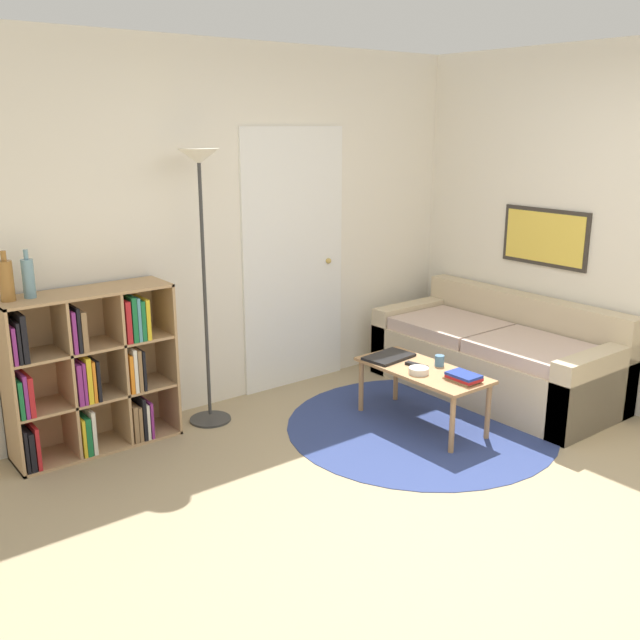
% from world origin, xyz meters
% --- Properties ---
extents(ground_plane, '(14.00, 14.00, 0.00)m').
position_xyz_m(ground_plane, '(0.00, 0.00, 0.00)').
color(ground_plane, tan).
extents(wall_back, '(7.11, 0.11, 2.60)m').
position_xyz_m(wall_back, '(0.02, 2.38, 1.29)').
color(wall_back, silver).
rests_on(wall_back, ground_plane).
extents(wall_right, '(0.08, 5.36, 2.60)m').
position_xyz_m(wall_right, '(2.08, 1.18, 1.30)').
color(wall_right, silver).
rests_on(wall_right, ground_plane).
extents(rug, '(1.86, 1.86, 0.01)m').
position_xyz_m(rug, '(0.69, 1.09, 0.00)').
color(rug, navy).
rests_on(rug, ground_plane).
extents(bookshelf, '(1.05, 0.34, 1.04)m').
position_xyz_m(bookshelf, '(-1.22, 2.17, 0.51)').
color(bookshelf, tan).
rests_on(bookshelf, ground_plane).
extents(floor_lamp, '(0.29, 0.29, 1.89)m').
position_xyz_m(floor_lamp, '(-0.42, 2.09, 1.51)').
color(floor_lamp, '#333333').
rests_on(floor_lamp, ground_plane).
extents(couch, '(0.86, 1.89, 0.74)m').
position_xyz_m(couch, '(1.66, 1.21, 0.27)').
color(couch, '#CCB793').
rests_on(couch, ground_plane).
extents(coffee_table, '(0.43, 0.96, 0.41)m').
position_xyz_m(coffee_table, '(0.72, 1.12, 0.36)').
color(coffee_table, '#AD7F51').
rests_on(coffee_table, ground_plane).
extents(laptop, '(0.38, 0.27, 0.02)m').
position_xyz_m(laptop, '(0.69, 1.43, 0.42)').
color(laptop, black).
rests_on(laptop, coffee_table).
extents(bowl, '(0.14, 0.14, 0.04)m').
position_xyz_m(bowl, '(0.62, 1.07, 0.43)').
color(bowl, silver).
rests_on(bowl, coffee_table).
extents(book_stack_on_table, '(0.15, 0.22, 0.05)m').
position_xyz_m(book_stack_on_table, '(0.75, 0.79, 0.44)').
color(book_stack_on_table, olive).
rests_on(book_stack_on_table, coffee_table).
extents(cup, '(0.07, 0.07, 0.08)m').
position_xyz_m(cup, '(0.85, 1.09, 0.45)').
color(cup, teal).
rests_on(cup, coffee_table).
extents(remote, '(0.07, 0.17, 0.02)m').
position_xyz_m(remote, '(0.71, 1.18, 0.42)').
color(remote, black).
rests_on(remote, coffee_table).
extents(bottle_left, '(0.08, 0.08, 0.29)m').
position_xyz_m(bottle_left, '(-1.64, 2.19, 1.17)').
color(bottle_left, olive).
rests_on(bottle_left, bookshelf).
extents(bottle_middle, '(0.07, 0.07, 0.29)m').
position_xyz_m(bottle_middle, '(-1.52, 2.19, 1.16)').
color(bottle_middle, '#6B93A3').
rests_on(bottle_middle, bookshelf).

